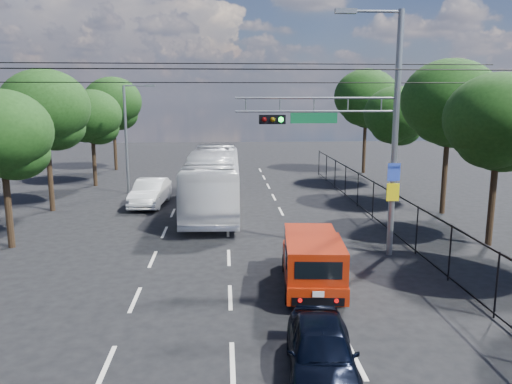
{
  "coord_description": "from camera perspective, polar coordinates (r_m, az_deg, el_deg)",
  "views": [
    {
      "loc": [
        -0.14,
        -11.02,
        6.29
      ],
      "look_at": [
        1.03,
        7.21,
        2.8
      ],
      "focal_mm": 35.0,
      "sensor_mm": 36.0,
      "label": 1
    }
  ],
  "objects": [
    {
      "name": "red_pickup",
      "position": [
        16.79,
        6.41,
        -7.66
      ],
      "size": [
        2.24,
        5.11,
        1.85
      ],
      "color": "black",
      "rests_on": "ground"
    },
    {
      "name": "tree_left_e",
      "position": [
        45.05,
        -16.01,
        9.43
      ],
      "size": [
        4.92,
        4.92,
        7.99
      ],
      "color": "black",
      "rests_on": "ground"
    },
    {
      "name": "ground",
      "position": [
        12.69,
        -2.71,
        -18.91
      ],
      "size": [
        120.0,
        120.0,
        0.0
      ],
      "primitive_type": "plane",
      "color": "black",
      "rests_on": "ground"
    },
    {
      "name": "tree_left_d",
      "position": [
        37.24,
        -18.23,
        7.86
      ],
      "size": [
        4.2,
        4.2,
        6.83
      ],
      "color": "black",
      "rests_on": "ground"
    },
    {
      "name": "tree_right_b",
      "position": [
        23.07,
        26.0,
        6.67
      ],
      "size": [
        4.5,
        4.5,
        7.31
      ],
      "color": "black",
      "rests_on": "ground"
    },
    {
      "name": "tree_right_e",
      "position": [
        42.7,
        12.49,
        10.08
      ],
      "size": [
        5.28,
        5.28,
        8.58
      ],
      "color": "black",
      "rests_on": "ground"
    },
    {
      "name": "fence_right",
      "position": [
        25.01,
        14.44,
        -1.67
      ],
      "size": [
        0.06,
        34.03,
        2.0
      ],
      "color": "black",
      "rests_on": "ground"
    },
    {
      "name": "tree_left_c",
      "position": [
        29.67,
        -22.9,
        8.24
      ],
      "size": [
        4.8,
        4.8,
        7.8
      ],
      "color": "black",
      "rests_on": "ground"
    },
    {
      "name": "lane_markings",
      "position": [
        25.8,
        -3.27,
        -3.31
      ],
      "size": [
        6.12,
        38.0,
        0.01
      ],
      "color": "beige",
      "rests_on": "ground"
    },
    {
      "name": "white_van",
      "position": [
        29.93,
        -11.98,
        -0.05
      ],
      "size": [
        2.04,
        4.82,
        1.55
      ],
      "primitive_type": "imported",
      "rotation": [
        0.0,
        0.0,
        -0.09
      ],
      "color": "white",
      "rests_on": "ground"
    },
    {
      "name": "utility_wires",
      "position": [
        19.88,
        -3.37,
        13.51
      ],
      "size": [
        22.0,
        5.04,
        0.74
      ],
      "color": "black",
      "rests_on": "ground"
    },
    {
      "name": "streetlight_left",
      "position": [
        33.68,
        -14.36,
        6.48
      ],
      "size": [
        2.09,
        0.22,
        7.08
      ],
      "color": "slate",
      "rests_on": "ground"
    },
    {
      "name": "white_bus",
      "position": [
        27.99,
        -4.9,
        1.25
      ],
      "size": [
        3.01,
        11.99,
        3.33
      ],
      "primitive_type": "imported",
      "rotation": [
        0.0,
        0.0,
        -0.02
      ],
      "color": "silver",
      "rests_on": "ground"
    },
    {
      "name": "tree_right_d",
      "position": [
        35.04,
        15.74,
        8.06
      ],
      "size": [
        4.32,
        4.32,
        7.02
      ],
      "color": "black",
      "rests_on": "ground"
    },
    {
      "name": "navy_hatchback",
      "position": [
        11.89,
        7.49,
        -17.57
      ],
      "size": [
        1.94,
        3.99,
        1.31
      ],
      "primitive_type": "imported",
      "rotation": [
        0.0,
        0.0,
        -0.1
      ],
      "color": "black",
      "rests_on": "ground"
    },
    {
      "name": "signal_mast",
      "position": [
        19.8,
        12.33,
        7.53
      ],
      "size": [
        6.43,
        0.39,
        9.5
      ],
      "color": "slate",
      "rests_on": "ground"
    },
    {
      "name": "tree_right_c",
      "position": [
        28.67,
        21.24,
        8.98
      ],
      "size": [
        5.1,
        5.1,
        8.29
      ],
      "color": "black",
      "rests_on": "ground"
    },
    {
      "name": "tree_left_b",
      "position": [
        22.97,
        -26.98,
        5.38
      ],
      "size": [
        4.08,
        4.08,
        6.63
      ],
      "color": "black",
      "rests_on": "ground"
    }
  ]
}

